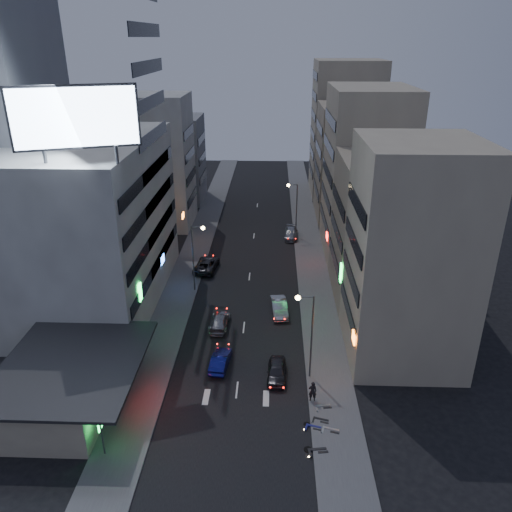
{
  "coord_description": "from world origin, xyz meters",
  "views": [
    {
      "loc": [
        2.87,
        -30.19,
        27.53
      ],
      "look_at": [
        1.07,
        19.19,
        5.82
      ],
      "focal_mm": 35.0,
      "sensor_mm": 36.0,
      "label": 1
    }
  ],
  "objects_px": {
    "parked_car_right_mid": "(279,307)",
    "road_car_silver": "(220,321)",
    "parked_car_right_far": "(291,234)",
    "scooter_black_b": "(330,414)",
    "scooter_silver_b": "(330,398)",
    "scooter_black_a": "(327,441)",
    "parked_car_right_near": "(277,371)",
    "person": "(313,391)",
    "scooter_silver_a": "(340,424)",
    "road_car_blue": "(220,360)",
    "scooter_blue": "(322,421)",
    "parked_car_left": "(207,264)"
  },
  "relations": [
    {
      "from": "road_car_blue",
      "to": "road_car_silver",
      "type": "bearing_deg",
      "value": -77.25
    },
    {
      "from": "scooter_blue",
      "to": "scooter_black_b",
      "type": "height_order",
      "value": "scooter_black_b"
    },
    {
      "from": "road_car_blue",
      "to": "road_car_silver",
      "type": "relative_size",
      "value": 0.89
    },
    {
      "from": "scooter_silver_b",
      "to": "parked_car_right_mid",
      "type": "bearing_deg",
      "value": 7.1
    },
    {
      "from": "scooter_silver_b",
      "to": "scooter_black_a",
      "type": "bearing_deg",
      "value": 162.7
    },
    {
      "from": "parked_car_right_near",
      "to": "scooter_silver_a",
      "type": "height_order",
      "value": "parked_car_right_near"
    },
    {
      "from": "parked_car_right_far",
      "to": "scooter_blue",
      "type": "relative_size",
      "value": 2.68
    },
    {
      "from": "parked_car_left",
      "to": "road_car_blue",
      "type": "bearing_deg",
      "value": 106.65
    },
    {
      "from": "road_car_blue",
      "to": "person",
      "type": "relative_size",
      "value": 2.23
    },
    {
      "from": "person",
      "to": "scooter_silver_a",
      "type": "xyz_separation_m",
      "value": [
        1.89,
        -3.28,
        -0.33
      ]
    },
    {
      "from": "parked_car_right_near",
      "to": "parked_car_right_far",
      "type": "height_order",
      "value": "parked_car_right_near"
    },
    {
      "from": "parked_car_left",
      "to": "scooter_black_b",
      "type": "distance_m",
      "value": 30.25
    },
    {
      "from": "scooter_black_a",
      "to": "scooter_silver_a",
      "type": "relative_size",
      "value": 1.06
    },
    {
      "from": "scooter_blue",
      "to": "scooter_silver_b",
      "type": "height_order",
      "value": "scooter_silver_b"
    },
    {
      "from": "road_car_silver",
      "to": "person",
      "type": "bearing_deg",
      "value": 130.59
    },
    {
      "from": "parked_car_right_near",
      "to": "parked_car_right_far",
      "type": "bearing_deg",
      "value": 88.43
    },
    {
      "from": "parked_car_right_near",
      "to": "parked_car_right_far",
      "type": "relative_size",
      "value": 0.86
    },
    {
      "from": "person",
      "to": "scooter_black_a",
      "type": "distance_m",
      "value": 5.15
    },
    {
      "from": "road_car_blue",
      "to": "road_car_silver",
      "type": "xyz_separation_m",
      "value": [
        -0.79,
        6.81,
        -0.01
      ]
    },
    {
      "from": "parked_car_right_mid",
      "to": "road_car_blue",
      "type": "bearing_deg",
      "value": -124.97
    },
    {
      "from": "parked_car_right_mid",
      "to": "scooter_blue",
      "type": "xyz_separation_m",
      "value": [
        3.19,
        -17.3,
        -0.09
      ]
    },
    {
      "from": "parked_car_right_mid",
      "to": "road_car_silver",
      "type": "distance_m",
      "value": 6.86
    },
    {
      "from": "scooter_black_b",
      "to": "scooter_silver_b",
      "type": "xyz_separation_m",
      "value": [
        0.24,
        1.83,
        0.01
      ]
    },
    {
      "from": "road_car_blue",
      "to": "scooter_black_a",
      "type": "distance_m",
      "value": 12.95
    },
    {
      "from": "person",
      "to": "scooter_black_a",
      "type": "xyz_separation_m",
      "value": [
        0.7,
        -5.1,
        -0.29
      ]
    },
    {
      "from": "person",
      "to": "parked_car_right_far",
      "type": "bearing_deg",
      "value": -89.22
    },
    {
      "from": "parked_car_left",
      "to": "scooter_silver_a",
      "type": "bearing_deg",
      "value": 121.95
    },
    {
      "from": "parked_car_right_mid",
      "to": "scooter_black_a",
      "type": "relative_size",
      "value": 2.22
    },
    {
      "from": "scooter_blue",
      "to": "scooter_black_b",
      "type": "relative_size",
      "value": 0.97
    },
    {
      "from": "road_car_blue",
      "to": "scooter_black_b",
      "type": "bearing_deg",
      "value": 149.99
    },
    {
      "from": "scooter_black_b",
      "to": "scooter_silver_b",
      "type": "bearing_deg",
      "value": 8.68
    },
    {
      "from": "road_car_silver",
      "to": "person",
      "type": "height_order",
      "value": "person"
    },
    {
      "from": "parked_car_right_near",
      "to": "parked_car_right_mid",
      "type": "distance_m",
      "value": 11.22
    },
    {
      "from": "parked_car_left",
      "to": "person",
      "type": "height_order",
      "value": "person"
    },
    {
      "from": "person",
      "to": "scooter_black_b",
      "type": "bearing_deg",
      "value": 117.62
    },
    {
      "from": "road_car_silver",
      "to": "scooter_black_a",
      "type": "height_order",
      "value": "scooter_black_a"
    },
    {
      "from": "parked_car_right_mid",
      "to": "road_car_blue",
      "type": "xyz_separation_m",
      "value": [
        -5.39,
        -9.8,
        -0.08
      ]
    },
    {
      "from": "scooter_blue",
      "to": "scooter_silver_b",
      "type": "bearing_deg",
      "value": -2.94
    },
    {
      "from": "parked_car_right_far",
      "to": "scooter_black_b",
      "type": "relative_size",
      "value": 2.59
    },
    {
      "from": "scooter_black_a",
      "to": "scooter_black_b",
      "type": "xyz_separation_m",
      "value": [
        0.5,
        2.85,
        -0.06
      ]
    },
    {
      "from": "person",
      "to": "scooter_black_b",
      "type": "relative_size",
      "value": 1.0
    },
    {
      "from": "parked_car_right_far",
      "to": "scooter_black_b",
      "type": "height_order",
      "value": "parked_car_right_far"
    },
    {
      "from": "parked_car_right_near",
      "to": "scooter_blue",
      "type": "height_order",
      "value": "parked_car_right_near"
    },
    {
      "from": "parked_car_right_mid",
      "to": "parked_car_left",
      "type": "bearing_deg",
      "value": 124.59
    },
    {
      "from": "road_car_blue",
      "to": "scooter_blue",
      "type": "distance_m",
      "value": 11.39
    },
    {
      "from": "road_car_silver",
      "to": "scooter_silver_b",
      "type": "relative_size",
      "value": 2.44
    },
    {
      "from": "parked_car_left",
      "to": "road_car_silver",
      "type": "relative_size",
      "value": 1.21
    },
    {
      "from": "parked_car_right_near",
      "to": "scooter_silver_b",
      "type": "relative_size",
      "value": 2.16
    },
    {
      "from": "parked_car_left",
      "to": "parked_car_right_far",
      "type": "distance_m",
      "value": 16.14
    },
    {
      "from": "parked_car_left",
      "to": "scooter_silver_b",
      "type": "height_order",
      "value": "parked_car_left"
    }
  ]
}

